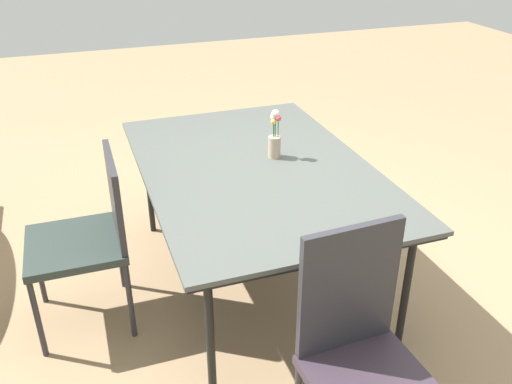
% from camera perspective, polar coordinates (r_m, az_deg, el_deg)
% --- Properties ---
extents(ground_plane, '(12.00, 12.00, 0.00)m').
position_cam_1_polar(ground_plane, '(3.20, 1.95, -9.64)').
color(ground_plane, '#9E7F5B').
extents(dining_table, '(1.73, 1.14, 0.74)m').
position_cam_1_polar(dining_table, '(2.86, -0.00, 1.98)').
color(dining_table, '#4C514C').
rests_on(dining_table, ground).
extents(chair_far_side, '(0.47, 0.47, 0.90)m').
position_cam_1_polar(chair_far_side, '(2.82, -16.75, -3.90)').
color(chair_far_side, '#2B3631').
rests_on(chair_far_side, ground).
extents(chair_end_left, '(0.44, 0.44, 0.98)m').
position_cam_1_polar(chair_end_left, '(2.09, 10.72, -15.39)').
color(chair_end_left, '#3B2E3A').
rests_on(chair_end_left, ground).
extents(flower_vase, '(0.07, 0.07, 0.26)m').
position_cam_1_polar(flower_vase, '(2.92, 1.94, 5.56)').
color(flower_vase, tan).
rests_on(flower_vase, dining_table).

